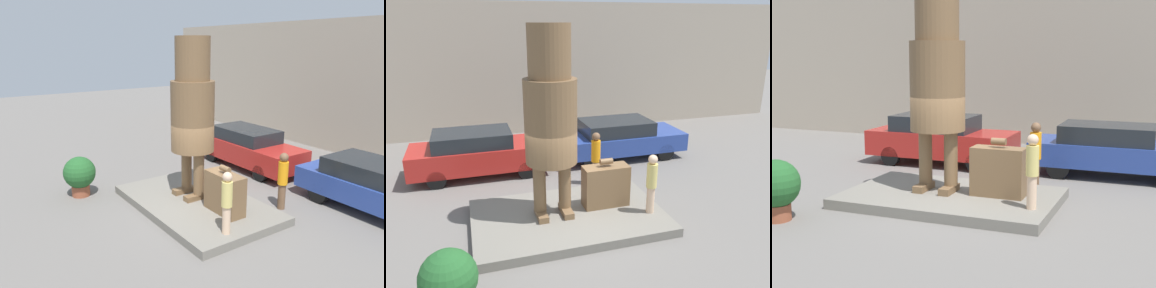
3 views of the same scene
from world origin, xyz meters
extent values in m
plane|color=slate|center=(0.00, 0.00, 0.00)|extent=(60.00, 60.00, 0.00)
cube|color=slate|center=(0.00, 0.00, 0.12)|extent=(4.98, 3.11, 0.24)
cube|color=tan|center=(0.00, 8.97, 2.95)|extent=(28.00, 0.60, 5.90)
cube|color=brown|center=(-0.72, 0.03, 0.32)|extent=(0.26, 0.74, 0.16)
cube|color=brown|center=(-0.06, 0.03, 0.32)|extent=(0.26, 0.74, 0.16)
cylinder|color=brown|center=(-0.72, 0.14, 1.05)|extent=(0.32, 0.32, 1.30)
cylinder|color=brown|center=(-0.06, 0.14, 1.05)|extent=(0.32, 0.32, 1.30)
cylinder|color=brown|center=(-0.39, 0.14, 2.74)|extent=(1.30, 1.30, 2.09)
cylinder|color=brown|center=(-0.39, 0.14, 4.41)|extent=(1.02, 1.02, 1.25)
cube|color=brown|center=(1.11, 0.19, 0.80)|extent=(1.24, 0.52, 1.14)
cylinder|color=brown|center=(1.11, 0.19, 1.51)|extent=(0.34, 0.16, 0.16)
cylinder|color=beige|center=(2.09, -0.54, 0.60)|extent=(0.21, 0.21, 0.72)
cylinder|color=#DBC66B|center=(2.09, -0.54, 1.28)|extent=(0.27, 0.27, 0.64)
sphere|color=beige|center=(2.09, -0.54, 1.72)|extent=(0.24, 0.24, 0.24)
cube|color=#B2231E|center=(-2.00, 4.00, 0.69)|extent=(4.63, 1.78, 0.77)
cube|color=#1E2328|center=(-2.23, 4.00, 1.32)|extent=(2.54, 1.60, 0.49)
cylinder|color=black|center=(-0.56, 4.80, 0.30)|extent=(0.60, 0.18, 0.60)
cylinder|color=black|center=(-0.56, 3.20, 0.30)|extent=(0.60, 0.18, 0.60)
cylinder|color=black|center=(-3.43, 4.80, 0.30)|extent=(0.60, 0.18, 0.60)
cylinder|color=black|center=(-3.43, 3.20, 0.30)|extent=(0.60, 0.18, 0.60)
cube|color=#284293|center=(3.30, 4.22, 0.66)|extent=(4.74, 1.90, 0.66)
cube|color=#1E2328|center=(3.07, 4.22, 1.24)|extent=(2.61, 1.71, 0.51)
cylinder|color=black|center=(1.83, 5.08, 0.33)|extent=(0.65, 0.18, 0.65)
cylinder|color=black|center=(1.83, 3.36, 0.33)|extent=(0.65, 0.18, 0.65)
cylinder|color=brown|center=(-2.91, -2.58, 0.18)|extent=(0.58, 0.58, 0.36)
sphere|color=#235B28|center=(-2.91, -2.58, 0.79)|extent=(1.03, 1.03, 1.03)
cylinder|color=brown|center=(1.50, 2.08, 0.39)|extent=(0.23, 0.23, 0.78)
cylinder|color=orange|center=(1.50, 2.08, 1.13)|extent=(0.30, 0.30, 0.70)
sphere|color=brown|center=(1.50, 2.08, 1.61)|extent=(0.26, 0.26, 0.26)
camera|label=1|loc=(8.60, -6.01, 4.80)|focal=35.00mm
camera|label=2|loc=(-2.35, -8.48, 5.06)|focal=35.00mm
camera|label=3|loc=(4.80, -11.25, 3.52)|focal=50.00mm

